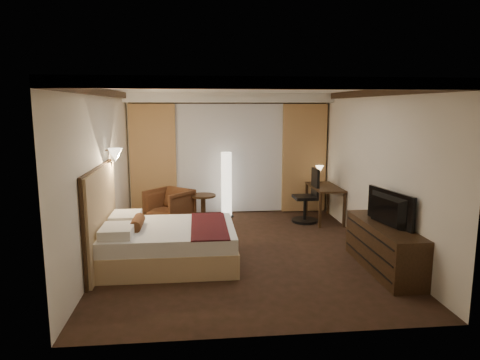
{
  "coord_description": "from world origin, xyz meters",
  "views": [
    {
      "loc": [
        -0.75,
        -6.9,
        2.41
      ],
      "look_at": [
        0.0,
        0.4,
        1.15
      ],
      "focal_mm": 32.0,
      "sensor_mm": 36.0,
      "label": 1
    }
  ],
  "objects": [
    {
      "name": "wall_sconce",
      "position": [
        -2.09,
        0.34,
        1.62
      ],
      "size": [
        0.24,
        0.24,
        0.24
      ],
      "primitive_type": null,
      "color": "white",
      "rests_on": "left_wall"
    },
    {
      "name": "armchair",
      "position": [
        -1.33,
        1.83,
        0.41
      ],
      "size": [
        1.08,
        1.07,
        0.81
      ],
      "primitive_type": "imported",
      "rotation": [
        0.0,
        0.0,
        -0.72
      ],
      "color": "#532C19",
      "rests_on": "floor"
    },
    {
      "name": "right_wall",
      "position": [
        2.25,
        0.0,
        1.35
      ],
      "size": [
        0.02,
        5.5,
        2.7
      ],
      "primitive_type": "cube",
      "color": "beige",
      "rests_on": "floor"
    },
    {
      "name": "curtain_sheer",
      "position": [
        0.0,
        2.67,
        1.25
      ],
      "size": [
        2.48,
        0.04,
        2.45
      ],
      "primitive_type": "cube",
      "color": "silver",
      "rests_on": "back_wall"
    },
    {
      "name": "desk",
      "position": [
        1.95,
        1.76,
        0.38
      ],
      "size": [
        0.55,
        1.17,
        0.75
      ],
      "primitive_type": null,
      "color": "black",
      "rests_on": "floor"
    },
    {
      "name": "crown_molding",
      "position": [
        0.0,
        0.0,
        2.64
      ],
      "size": [
        4.5,
        5.5,
        0.12
      ],
      "primitive_type": null,
      "color": "black",
      "rests_on": "ceiling"
    },
    {
      "name": "office_chair",
      "position": [
        1.51,
        1.71,
        0.57
      ],
      "size": [
        0.56,
        0.56,
        1.15
      ],
      "primitive_type": null,
      "rotation": [
        0.0,
        0.0,
        0.02
      ],
      "color": "black",
      "rests_on": "floor"
    },
    {
      "name": "curtain_left_drape",
      "position": [
        -1.7,
        2.61,
        1.25
      ],
      "size": [
        1.0,
        0.14,
        2.45
      ],
      "primitive_type": "cube",
      "color": "tan",
      "rests_on": "back_wall"
    },
    {
      "name": "left_wall",
      "position": [
        -2.25,
        0.0,
        1.35
      ],
      "size": [
        0.02,
        5.5,
        2.7
      ],
      "primitive_type": "cube",
      "color": "beige",
      "rests_on": "floor"
    },
    {
      "name": "bed",
      "position": [
        -1.18,
        -0.45,
        0.3
      ],
      "size": [
        2.02,
        1.58,
        0.59
      ],
      "primitive_type": null,
      "color": "white",
      "rests_on": "floor"
    },
    {
      "name": "headboard",
      "position": [
        -2.2,
        -0.45,
        0.75
      ],
      "size": [
        0.12,
        1.88,
        1.5
      ],
      "primitive_type": null,
      "color": "tan",
      "rests_on": "floor"
    },
    {
      "name": "side_table",
      "position": [
        -0.62,
        1.92,
        0.29
      ],
      "size": [
        0.53,
        0.53,
        0.59
      ],
      "primitive_type": null,
      "color": "black",
      "rests_on": "floor"
    },
    {
      "name": "ceiling",
      "position": [
        0.0,
        0.0,
        2.7
      ],
      "size": [
        4.5,
        5.5,
        0.01
      ],
      "primitive_type": "cube",
      "color": "white",
      "rests_on": "back_wall"
    },
    {
      "name": "dresser",
      "position": [
        2.0,
        -1.06,
        0.35
      ],
      "size": [
        0.5,
        1.8,
        0.7
      ],
      "primitive_type": null,
      "color": "black",
      "rests_on": "floor"
    },
    {
      "name": "desk_lamp",
      "position": [
        1.95,
        2.19,
        0.92
      ],
      "size": [
        0.18,
        0.18,
        0.34
      ],
      "primitive_type": null,
      "color": "#FFD899",
      "rests_on": "desk"
    },
    {
      "name": "soffit",
      "position": [
        0.0,
        2.5,
        2.6
      ],
      "size": [
        4.5,
        0.5,
        0.2
      ],
      "primitive_type": "cube",
      "color": "white",
      "rests_on": "ceiling"
    },
    {
      "name": "floor",
      "position": [
        0.0,
        0.0,
        0.0
      ],
      "size": [
        4.5,
        5.5,
        0.01
      ],
      "primitive_type": "cube",
      "color": "black",
      "rests_on": "ground"
    },
    {
      "name": "curtain_right_drape",
      "position": [
        1.7,
        2.61,
        1.25
      ],
      "size": [
        1.0,
        0.14,
        2.45
      ],
      "primitive_type": "cube",
      "color": "tan",
      "rests_on": "back_wall"
    },
    {
      "name": "television",
      "position": [
        1.97,
        -1.06,
        1.0
      ],
      "size": [
        0.79,
        1.14,
        0.14
      ],
      "primitive_type": "imported",
      "rotation": [
        0.0,
        0.0,
        1.77
      ],
      "color": "black",
      "rests_on": "dresser"
    },
    {
      "name": "back_wall",
      "position": [
        0.0,
        2.75,
        1.35
      ],
      "size": [
        4.5,
        0.02,
        2.7
      ],
      "primitive_type": "cube",
      "color": "beige",
      "rests_on": "floor"
    },
    {
      "name": "floor_lamp",
      "position": [
        -0.1,
        2.3,
        0.73
      ],
      "size": [
        0.31,
        0.31,
        1.45
      ],
      "primitive_type": null,
      "color": "white",
      "rests_on": "floor"
    }
  ]
}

